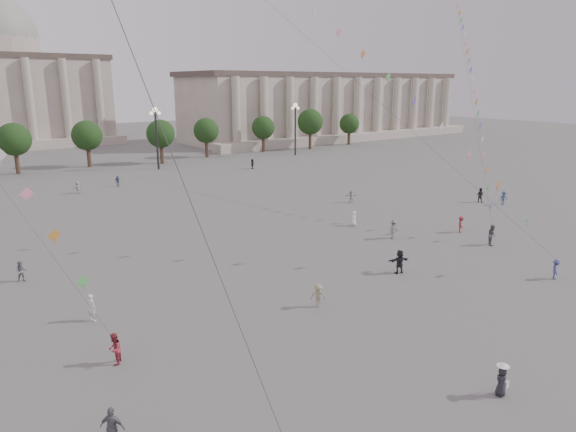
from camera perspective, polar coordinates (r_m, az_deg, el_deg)
ground at (r=28.52m, az=15.08°, el=-16.72°), size 360.00×360.00×0.00m
hall_east at (r=144.14m, az=4.62°, el=12.07°), size 84.00×26.22×17.20m
tree_row at (r=95.12m, az=-24.70°, el=7.71°), size 137.12×5.12×8.00m
lamp_post_mid_east at (r=91.72m, az=-14.46°, el=9.60°), size 2.00×0.90×10.65m
lamp_post_far_east at (r=106.75m, az=0.82°, el=10.68°), size 2.00×0.90×10.65m
person_crowd_0 at (r=78.56m, az=-18.41°, el=3.72°), size 0.98×0.51×1.60m
person_crowd_3 at (r=41.43m, az=12.29°, el=-4.98°), size 1.86×1.09×1.91m
person_crowd_4 at (r=75.25m, az=-22.34°, el=2.95°), size 1.60×1.17×1.67m
person_crowd_6 at (r=50.38m, az=11.65°, el=-1.44°), size 1.34×0.94×1.88m
person_crowd_7 at (r=64.80m, az=7.02°, el=2.20°), size 1.60×0.94×1.64m
person_crowd_8 at (r=54.30m, az=18.66°, el=-0.89°), size 1.18×1.20×1.65m
person_crowd_9 at (r=90.35m, az=-3.97°, el=5.80°), size 1.43×1.54×1.72m
person_crowd_13 at (r=35.01m, az=-20.97°, el=-9.46°), size 0.62×0.76×1.79m
person_crowd_14 at (r=68.50m, az=22.83°, el=1.85°), size 1.27×1.05×1.70m
person_crowd_15 at (r=68.90m, az=20.55°, el=2.19°), size 0.95×1.07×1.83m
person_crowd_18 at (r=54.36m, az=7.33°, el=-0.25°), size 0.91×0.87×1.57m
person_crowd_19 at (r=34.70m, az=3.37°, el=-8.81°), size 1.20×1.15×1.64m
person_crowd_20 at (r=43.76m, az=-27.52°, el=-5.48°), size 0.93×0.82×1.63m
tourist_3 at (r=23.82m, az=-18.92°, el=-21.33°), size 1.05×1.09×1.82m
kite_flyer_0 at (r=29.59m, az=-18.72°, el=-13.82°), size 1.03×1.09×1.77m
kite_flyer_1 at (r=44.36m, az=27.62°, el=-5.28°), size 1.16×1.03×1.56m
kite_flyer_2 at (r=51.07m, az=21.74°, el=-1.95°), size 1.18×1.18×1.93m
hat_person at (r=27.69m, az=22.66°, el=-16.46°), size 0.88×0.78×1.69m
kite_train_east at (r=70.34m, az=19.13°, el=17.29°), size 28.94×28.52×51.92m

